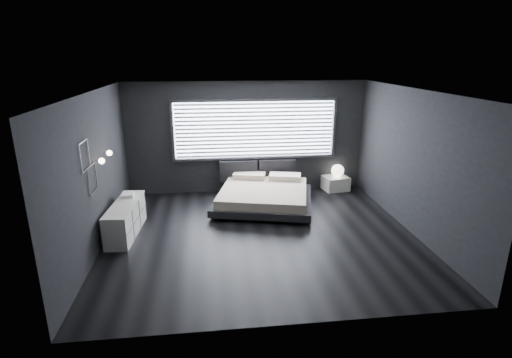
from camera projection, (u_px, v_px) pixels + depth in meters
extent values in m
plane|color=black|center=(261.00, 235.00, 7.89)|extent=(6.00, 6.00, 0.00)
plane|color=white|center=(262.00, 91.00, 7.05)|extent=(6.00, 6.00, 0.00)
cube|color=black|center=(247.00, 138.00, 10.07)|extent=(6.00, 0.04, 2.80)
cube|color=black|center=(292.00, 228.00, 4.87)|extent=(6.00, 0.04, 2.80)
cube|color=black|center=(95.00, 173.00, 7.12)|extent=(0.04, 5.50, 2.80)
cube|color=black|center=(413.00, 162.00, 7.82)|extent=(0.04, 5.50, 2.80)
cube|color=white|center=(255.00, 129.00, 10.01)|extent=(4.00, 0.02, 1.38)
cube|color=#47474C|center=(172.00, 131.00, 9.75)|extent=(0.06, 0.08, 1.48)
cube|color=#47474C|center=(334.00, 128.00, 10.22)|extent=(0.06, 0.08, 1.48)
cube|color=#47474C|center=(255.00, 100.00, 9.77)|extent=(4.14, 0.08, 0.06)
cube|color=#47474C|center=(255.00, 158.00, 10.21)|extent=(4.14, 0.08, 0.06)
cube|color=silver|center=(255.00, 130.00, 9.96)|extent=(3.94, 0.03, 1.32)
cube|color=black|center=(238.00, 171.00, 10.19)|extent=(0.96, 0.16, 0.52)
cube|color=black|center=(277.00, 169.00, 10.31)|extent=(0.96, 0.16, 0.52)
cylinder|color=silver|center=(98.00, 161.00, 7.12)|extent=(0.10, 0.02, 0.02)
sphere|color=#FFE5B7|center=(102.00, 161.00, 7.12)|extent=(0.11, 0.11, 0.11)
cylinder|color=silver|center=(106.00, 153.00, 7.68)|extent=(0.10, 0.02, 0.02)
sphere|color=#FFE5B7|center=(109.00, 153.00, 7.69)|extent=(0.11, 0.11, 0.11)
cube|color=#47474C|center=(83.00, 142.00, 6.40)|extent=(0.01, 0.46, 0.02)
cube|color=#47474C|center=(87.00, 169.00, 6.54)|extent=(0.01, 0.46, 0.02)
cube|color=#47474C|center=(89.00, 152.00, 6.69)|extent=(0.01, 0.02, 0.46)
cube|color=#47474C|center=(80.00, 159.00, 6.25)|extent=(0.01, 0.02, 0.46)
cube|color=#47474C|center=(91.00, 166.00, 6.78)|extent=(0.01, 0.46, 0.02)
cube|color=#47474C|center=(94.00, 191.00, 6.92)|extent=(0.01, 0.46, 0.02)
cube|color=#47474C|center=(96.00, 175.00, 7.07)|extent=(0.01, 0.02, 0.46)
cube|color=#47474C|center=(89.00, 183.00, 6.63)|extent=(0.01, 0.02, 0.46)
cube|color=black|center=(216.00, 217.00, 8.69)|extent=(0.14, 0.14, 0.08)
cube|color=black|center=(304.00, 221.00, 8.47)|extent=(0.14, 0.14, 0.08)
cube|color=black|center=(231.00, 191.00, 10.29)|extent=(0.14, 0.14, 0.08)
cube|color=black|center=(304.00, 194.00, 10.07)|extent=(0.14, 0.14, 0.08)
cube|color=black|center=(264.00, 200.00, 9.34)|extent=(2.63, 2.56, 0.16)
cube|color=#B8A893|center=(264.00, 193.00, 9.29)|extent=(2.37, 2.37, 0.20)
cube|color=beige|center=(249.00, 175.00, 10.03)|extent=(0.85, 0.59, 0.13)
cube|color=beige|center=(285.00, 177.00, 9.92)|extent=(0.85, 0.59, 0.13)
cube|color=white|center=(335.00, 183.00, 10.47)|extent=(0.70, 0.61, 0.36)
sphere|color=white|center=(338.00, 171.00, 10.38)|extent=(0.32, 0.32, 0.32)
cube|color=white|center=(126.00, 219.00, 7.88)|extent=(0.56, 1.62, 0.64)
cube|color=#47474C|center=(137.00, 218.00, 7.89)|extent=(0.13, 1.57, 0.62)
cube|color=white|center=(127.00, 195.00, 8.18)|extent=(0.27, 0.34, 0.04)
cube|color=white|center=(128.00, 194.00, 8.15)|extent=(0.25, 0.32, 0.03)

